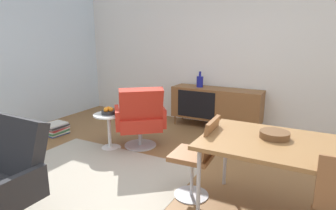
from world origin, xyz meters
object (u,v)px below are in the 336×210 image
(wooden_bowl_on_table, at_px, (275,135))
(fruit_bowl, at_px, (108,111))
(magazine_stack, at_px, (56,129))
(sideboard, at_px, (216,104))
(dining_chair_near_window, at_px, (198,155))
(dining_table, at_px, (297,150))
(lounge_chair_red, at_px, (140,117))
(vase_cobalt, at_px, (200,81))
(armchair_black_shell, at_px, (1,178))
(side_table_round, at_px, (109,127))

(wooden_bowl_on_table, relative_size, fruit_bowl, 1.30)
(magazine_stack, bearing_deg, sideboard, 36.42)
(dining_chair_near_window, bearing_deg, dining_table, -0.21)
(sideboard, relative_size, lounge_chair_red, 1.69)
(wooden_bowl_on_table, height_order, lounge_chair_red, lounge_chair_red)
(fruit_bowl, bearing_deg, vase_cobalt, 66.25)
(armchair_black_shell, xyz_separation_m, magazine_stack, (-1.56, 1.86, -0.36))
(magazine_stack, bearing_deg, vase_cobalt, 40.78)
(dining_table, relative_size, fruit_bowl, 8.00)
(dining_table, bearing_deg, lounge_chair_red, 158.41)
(sideboard, height_order, fruit_bowl, sideboard)
(lounge_chair_red, height_order, side_table_round, lounge_chair_red)
(sideboard, xyz_separation_m, magazine_stack, (-2.24, -1.65, -0.34))
(sideboard, distance_m, armchair_black_shell, 3.58)
(sideboard, xyz_separation_m, fruit_bowl, (-1.06, -1.68, 0.12))
(dining_table, height_order, side_table_round, dining_table)
(dining_chair_near_window, height_order, fruit_bowl, dining_chair_near_window)
(dining_chair_near_window, bearing_deg, sideboard, 104.49)
(armchair_black_shell, bearing_deg, vase_cobalt, 84.21)
(fruit_bowl, distance_m, magazine_stack, 1.27)
(wooden_bowl_on_table, relative_size, armchair_black_shell, 0.27)
(dining_table, bearing_deg, fruit_bowl, 166.26)
(lounge_chair_red, relative_size, side_table_round, 1.82)
(wooden_bowl_on_table, distance_m, side_table_round, 2.45)
(lounge_chair_red, bearing_deg, magazine_stack, -172.61)
(side_table_round, bearing_deg, vase_cobalt, 66.24)
(dining_table, height_order, wooden_bowl_on_table, wooden_bowl_on_table)
(sideboard, distance_m, magazine_stack, 2.81)
(dining_table, distance_m, magazine_stack, 3.83)
(dining_table, bearing_deg, side_table_round, 166.27)
(dining_table, distance_m, dining_chair_near_window, 0.92)
(dining_table, relative_size, lounge_chair_red, 1.69)
(dining_table, bearing_deg, vase_cobalt, 128.11)
(vase_cobalt, height_order, side_table_round, vase_cobalt)
(dining_table, distance_m, side_table_round, 2.64)
(sideboard, height_order, vase_cobalt, vase_cobalt)
(side_table_round, bearing_deg, lounge_chair_red, 29.79)
(dining_table, distance_m, armchair_black_shell, 2.49)
(wooden_bowl_on_table, xyz_separation_m, fruit_bowl, (-2.34, 0.53, -0.21))
(sideboard, xyz_separation_m, dining_chair_near_window, (0.59, -2.30, 0.03))
(dining_chair_near_window, height_order, armchair_black_shell, armchair_black_shell)
(dining_table, relative_size, dining_chair_near_window, 1.87)
(sideboard, distance_m, fruit_bowl, 1.99)
(fruit_bowl, bearing_deg, lounge_chair_red, 29.78)
(dining_chair_near_window, bearing_deg, magazine_stack, 167.25)
(sideboard, relative_size, fruit_bowl, 8.00)
(fruit_bowl, height_order, magazine_stack, fruit_bowl)
(lounge_chair_red, height_order, magazine_stack, lounge_chair_red)
(vase_cobalt, xyz_separation_m, dining_table, (1.80, -2.30, -0.13))
(sideboard, xyz_separation_m, vase_cobalt, (-0.32, 0.00, 0.38))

